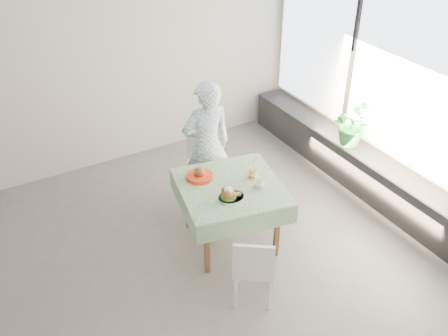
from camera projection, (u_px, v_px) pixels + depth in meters
floor at (173, 278)px, 5.08m from camera, size 6.00×6.00×0.00m
wall_back at (80, 68)px, 6.14m from camera, size 6.00×0.02×2.80m
wall_right at (410, 91)px, 5.57m from camera, size 0.02×5.00×2.80m
window_pane at (412, 70)px, 5.42m from camera, size 0.01×4.80×2.18m
window_ledge at (379, 181)px, 6.11m from camera, size 0.40×4.80×0.50m
cafe_table at (230, 207)px, 5.32m from camera, size 1.22×1.22×0.74m
chair_far at (205, 180)px, 6.07m from camera, size 0.60×0.60×0.92m
chair_near at (253, 278)px, 4.75m from camera, size 0.52×0.52×0.79m
diner at (207, 146)px, 5.73m from camera, size 0.62×0.44×1.60m
main_dish at (230, 195)px, 4.95m from camera, size 0.28×0.28×0.14m
juice_cup_orange at (253, 172)px, 5.26m from camera, size 0.09×0.09×0.26m
juice_cup_lemonade at (260, 182)px, 5.11m from camera, size 0.10×0.10×0.27m
second_dish at (200, 175)px, 5.26m from camera, size 0.28×0.28×0.13m
potted_plant at (350, 125)px, 6.23m from camera, size 0.63×0.64×0.54m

